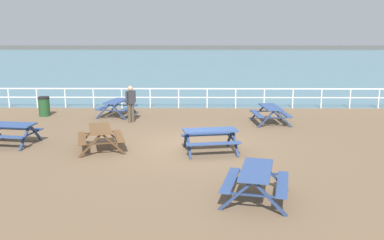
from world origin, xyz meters
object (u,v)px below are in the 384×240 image
Objects in this scene: picnic_table_near_right at (271,111)px; picnic_table_mid_centre at (210,135)px; picnic_table_far_left at (256,177)px; picnic_table_far_right at (117,104)px; visitor at (131,102)px; litter_bin at (44,106)px; picnic_table_seaward at (100,133)px; picnic_table_corner at (10,129)px.

picnic_table_mid_centre is (-2.84, -4.58, 0.00)m from picnic_table_near_right.
picnic_table_far_right is (-5.28, 10.37, 0.00)m from picnic_table_far_left.
litter_bin is (-4.45, 1.42, -0.47)m from visitor.
picnic_table_mid_centre is 3.77m from picnic_table_seaward.
visitor is 1.75× the size of litter_bin.
visitor reaches higher than picnic_table_corner.
visitor is (0.35, 4.56, 0.36)m from picnic_table_seaward.
picnic_table_far_left and picnic_table_seaward have the same top height.
picnic_table_seaward is at bearing -2.43° from picnic_table_corner.
picnic_table_corner is at bearing -82.63° from litter_bin.
picnic_table_far_right is (-4.32, 6.21, 0.00)m from picnic_table_mid_centre.
picnic_table_near_right is 0.91× the size of picnic_table_far_left.
visitor is at bearing -20.28° from picnic_table_seaward.
visitor is at bearing 54.39° from picnic_table_corner.
picnic_table_far_left is 9.97m from visitor.
picnic_table_mid_centre is 1.22× the size of visitor.
picnic_table_seaward is 1.29× the size of visitor.
picnic_table_corner is at bearing 163.69° from picnic_table_far_right.
picnic_table_far_right is (-7.15, 1.62, 0.00)m from picnic_table_near_right.
picnic_table_seaward is at bearing -55.57° from litter_bin.
picnic_table_mid_centre and picnic_table_seaward have the same top height.
litter_bin is (-4.10, 5.98, -0.10)m from picnic_table_seaward.
picnic_table_mid_centre is at bearing 1.36° from picnic_table_corner.
picnic_table_far_right is 1.73m from visitor.
visitor is at bearing 83.75° from picnic_table_near_right.
picnic_table_mid_centre is 1.01× the size of picnic_table_corner.
picnic_table_corner is (-3.41, 0.64, 0.00)m from picnic_table_seaward.
picnic_table_near_right is 0.89× the size of picnic_table_seaward.
picnic_table_far_left is 6.45m from picnic_table_seaward.
picnic_table_mid_centre is at bearing 26.01° from picnic_table_far_left.
picnic_table_corner is (-7.17, 0.86, 0.00)m from picnic_table_mid_centre.
picnic_table_near_right is 10.68m from picnic_table_corner.
picnic_table_mid_centre is 10.02m from litter_bin.
litter_bin is (-7.86, 6.20, -0.10)m from picnic_table_mid_centre.
picnic_table_far_left is (0.97, -4.17, 0.00)m from picnic_table_mid_centre.
litter_bin is at bearing 101.86° from picnic_table_far_right.
picnic_table_mid_centre is at bearing 173.57° from visitor.
litter_bin is at bearing 76.93° from picnic_table_near_right.
picnic_table_mid_centre is at bearing 143.79° from picnic_table_near_right.
picnic_table_near_right is at bearing -133.75° from visitor.
visitor is 4.70m from litter_bin.
visitor reaches higher than picnic_table_far_right.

